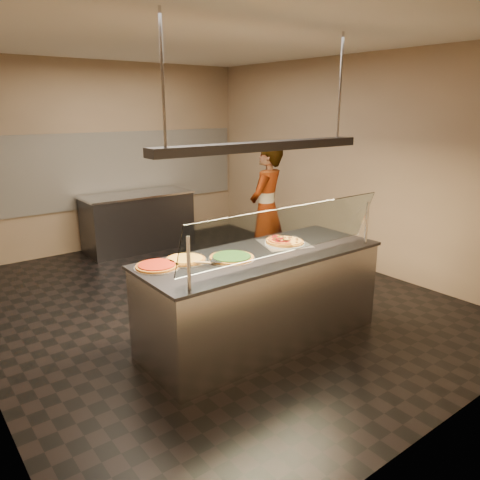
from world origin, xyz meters
TOP-DOWN VIEW (x-y plane):
  - ground at (0.00, 0.00)m, footprint 5.00×6.00m
  - ceiling at (0.00, 0.00)m, footprint 5.00×6.00m
  - wall_back at (0.00, 3.01)m, footprint 5.00×0.02m
  - wall_front at (0.00, -3.01)m, footprint 5.00×0.02m
  - wall_right at (2.51, 0.00)m, footprint 0.02×6.00m
  - tile_band at (0.00, 2.98)m, footprint 4.90×0.02m
  - serving_counter at (-0.13, -1.16)m, footprint 2.46×0.94m
  - sneeze_guard at (-0.13, -1.51)m, footprint 2.22×0.18m
  - perforated_tray at (0.26, -1.06)m, footprint 0.60×0.60m
  - half_pizza_pepperoni at (0.17, -1.05)m, footprint 0.31×0.43m
  - half_pizza_sausage at (0.35, -1.06)m, footprint 0.31×0.43m
  - pizza_spinach at (-0.48, -1.13)m, footprint 0.44×0.44m
  - pizza_cheese at (-0.84, -0.91)m, footprint 0.39×0.39m
  - pizza_tomato at (-1.14, -0.92)m, footprint 0.40×0.40m
  - pizza_spatula at (-0.73, -1.13)m, footprint 0.28×0.17m
  - prep_table at (0.31, 2.55)m, footprint 1.78×0.74m
  - worker at (1.26, 0.40)m, footprint 0.79×0.68m
  - heat_lamp_housing at (-0.13, -1.16)m, footprint 2.30×0.18m
  - lamp_rod_left at (-1.13, -1.16)m, footprint 0.02×0.02m
  - lamp_rod_right at (0.87, -1.16)m, footprint 0.02×0.02m

SIDE VIEW (x-z plane):
  - ground at x=0.00m, z-range -0.02..0.00m
  - serving_counter at x=-0.13m, z-range 0.00..0.93m
  - prep_table at x=0.31m, z-range 0.00..0.93m
  - worker at x=1.26m, z-range 0.00..1.83m
  - perforated_tray at x=0.26m, z-range 0.93..0.94m
  - pizza_cheese at x=-0.84m, z-range 0.93..0.96m
  - pizza_tomato at x=-1.14m, z-range 0.93..0.96m
  - pizza_spinach at x=-0.48m, z-range 0.93..0.96m
  - half_pizza_sausage at x=0.35m, z-range 0.94..0.98m
  - pizza_spatula at x=-0.73m, z-range 0.95..0.97m
  - half_pizza_pepperoni at x=0.17m, z-range 0.94..0.99m
  - sneeze_guard at x=-0.13m, z-range 0.96..1.49m
  - tile_band at x=0.00m, z-range 0.70..1.90m
  - wall_back at x=0.00m, z-range 0.00..3.00m
  - wall_front at x=0.00m, z-range 0.00..3.00m
  - wall_right at x=2.51m, z-range 0.00..3.00m
  - heat_lamp_housing at x=-0.13m, z-range 1.91..1.99m
  - lamp_rod_left at x=-1.13m, z-range 1.99..3.00m
  - lamp_rod_right at x=0.87m, z-range 1.99..3.00m
  - ceiling at x=0.00m, z-range 3.00..3.02m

